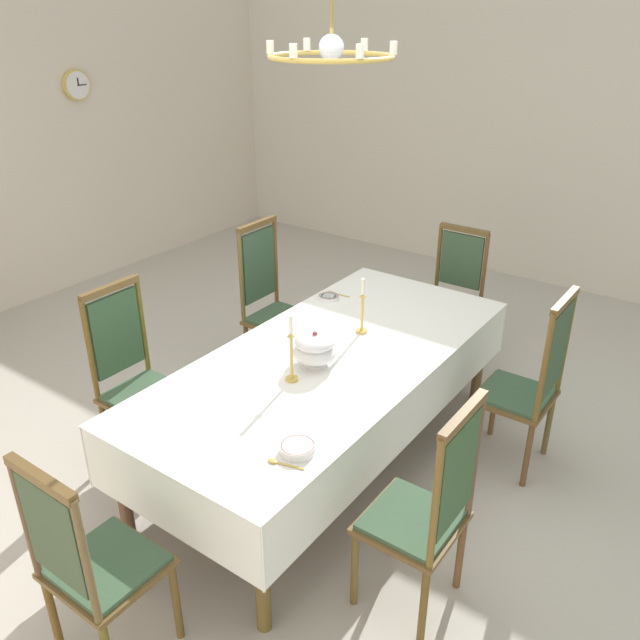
{
  "coord_description": "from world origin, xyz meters",
  "views": [
    {
      "loc": [
        -2.73,
        -2.12,
        2.6
      ],
      "look_at": [
        -0.03,
        -0.19,
        0.98
      ],
      "focal_mm": 36.46,
      "sensor_mm": 36.0,
      "label": 1
    }
  ],
  "objects_px": {
    "chair_head_east": "(452,293)",
    "mounted_clock": "(77,85)",
    "chair_north_a": "(135,376)",
    "bowl_near_left": "(329,297)",
    "chair_south_b": "(529,383)",
    "dining_table": "(329,365)",
    "chair_north_b": "(272,302)",
    "chair_south_a": "(427,509)",
    "soup_tureen": "(315,349)",
    "chair_head_west": "(91,561)",
    "bowl_near_right": "(298,448)",
    "spoon_secondary": "(277,462)",
    "candlestick_east": "(362,311)",
    "chandelier": "(331,54)",
    "candlestick_west": "(291,354)",
    "spoon_primary": "(334,293)"
  },
  "relations": [
    {
      "from": "chair_head_east",
      "to": "mounted_clock",
      "type": "bearing_deg",
      "value": 8.08
    },
    {
      "from": "chair_north_a",
      "to": "bowl_near_left",
      "type": "bearing_deg",
      "value": 157.93
    },
    {
      "from": "chair_south_b",
      "to": "mounted_clock",
      "type": "xyz_separation_m",
      "value": [
        0.5,
        4.69,
        1.33
      ]
    },
    {
      "from": "dining_table",
      "to": "chair_north_b",
      "type": "xyz_separation_m",
      "value": [
        0.66,
        0.98,
        -0.09
      ]
    },
    {
      "from": "chair_south_a",
      "to": "mounted_clock",
      "type": "distance_m",
      "value": 5.2
    },
    {
      "from": "soup_tureen",
      "to": "mounted_clock",
      "type": "relative_size",
      "value": 0.92
    },
    {
      "from": "chair_head_west",
      "to": "bowl_near_right",
      "type": "xyz_separation_m",
      "value": [
        0.86,
        -0.41,
        0.22
      ]
    },
    {
      "from": "chair_south_a",
      "to": "soup_tureen",
      "type": "relative_size",
      "value": 4.47
    },
    {
      "from": "soup_tureen",
      "to": "bowl_near_left",
      "type": "relative_size",
      "value": 1.79
    },
    {
      "from": "spoon_secondary",
      "to": "mounted_clock",
      "type": "relative_size",
      "value": 0.63
    },
    {
      "from": "mounted_clock",
      "to": "chair_south_b",
      "type": "bearing_deg",
      "value": -96.09
    },
    {
      "from": "chair_south_b",
      "to": "chair_head_east",
      "type": "relative_size",
      "value": 1.1
    },
    {
      "from": "candlestick_east",
      "to": "chandelier",
      "type": "xyz_separation_m",
      "value": [
        -0.35,
        0.0,
        1.48
      ]
    },
    {
      "from": "chair_north_b",
      "to": "chair_head_east",
      "type": "xyz_separation_m",
      "value": [
        1.03,
        -0.98,
        -0.04
      ]
    },
    {
      "from": "chandelier",
      "to": "bowl_near_right",
      "type": "bearing_deg",
      "value": -153.9
    },
    {
      "from": "dining_table",
      "to": "chair_head_west",
      "type": "relative_size",
      "value": 2.37
    },
    {
      "from": "chair_head_east",
      "to": "chair_north_b",
      "type": "bearing_deg",
      "value": 46.3
    },
    {
      "from": "chair_north_b",
      "to": "candlestick_west",
      "type": "xyz_separation_m",
      "value": [
        -1.02,
        -0.98,
        0.32
      ]
    },
    {
      "from": "spoon_secondary",
      "to": "mounted_clock",
      "type": "bearing_deg",
      "value": 48.01
    },
    {
      "from": "chair_south_b",
      "to": "spoon_primary",
      "type": "bearing_deg",
      "value": 86.61
    },
    {
      "from": "candlestick_west",
      "to": "spoon_secondary",
      "type": "distance_m",
      "value": 0.73
    },
    {
      "from": "chair_south_b",
      "to": "candlestick_west",
      "type": "bearing_deg",
      "value": 135.98
    },
    {
      "from": "spoon_primary",
      "to": "bowl_near_left",
      "type": "bearing_deg",
      "value": -167.81
    },
    {
      "from": "spoon_primary",
      "to": "spoon_secondary",
      "type": "distance_m",
      "value": 1.91
    },
    {
      "from": "bowl_near_left",
      "to": "mounted_clock",
      "type": "distance_m",
      "value": 3.49
    },
    {
      "from": "candlestick_west",
      "to": "chair_north_a",
      "type": "bearing_deg",
      "value": 106.33
    },
    {
      "from": "chair_south_a",
      "to": "candlestick_west",
      "type": "xyz_separation_m",
      "value": [
        0.29,
        0.98,
        0.34
      ]
    },
    {
      "from": "chair_head_west",
      "to": "bowl_near_right",
      "type": "height_order",
      "value": "chair_head_west"
    },
    {
      "from": "chair_south_a",
      "to": "chair_north_a",
      "type": "height_order",
      "value": "same"
    },
    {
      "from": "candlestick_west",
      "to": "spoon_primary",
      "type": "xyz_separation_m",
      "value": [
        1.1,
        0.48,
        -0.15
      ]
    },
    {
      "from": "bowl_near_left",
      "to": "chandelier",
      "type": "height_order",
      "value": "chandelier"
    },
    {
      "from": "chair_head_west",
      "to": "chair_head_east",
      "type": "relative_size",
      "value": 1.03
    },
    {
      "from": "dining_table",
      "to": "mounted_clock",
      "type": "relative_size",
      "value": 9.29
    },
    {
      "from": "chair_head_west",
      "to": "bowl_near_left",
      "type": "relative_size",
      "value": 7.58
    },
    {
      "from": "bowl_near_right",
      "to": "spoon_secondary",
      "type": "xyz_separation_m",
      "value": [
        -0.12,
        0.03,
        -0.02
      ]
    },
    {
      "from": "chair_north_b",
      "to": "bowl_near_right",
      "type": "relative_size",
      "value": 7.29
    },
    {
      "from": "chair_south_a",
      "to": "chair_south_b",
      "type": "distance_m",
      "value": 1.3
    },
    {
      "from": "soup_tureen",
      "to": "chandelier",
      "type": "bearing_deg",
      "value": 0.0
    },
    {
      "from": "bowl_near_left",
      "to": "chandelier",
      "type": "bearing_deg",
      "value": -144.79
    },
    {
      "from": "dining_table",
      "to": "chair_south_a",
      "type": "relative_size",
      "value": 2.25
    },
    {
      "from": "chair_south_a",
      "to": "candlestick_west",
      "type": "relative_size",
      "value": 2.94
    },
    {
      "from": "chair_head_east",
      "to": "chandelier",
      "type": "distance_m",
      "value": 2.5
    },
    {
      "from": "candlestick_west",
      "to": "candlestick_east",
      "type": "distance_m",
      "value": 0.71
    },
    {
      "from": "spoon_primary",
      "to": "spoon_secondary",
      "type": "height_order",
      "value": "same"
    },
    {
      "from": "chair_south_b",
      "to": "soup_tureen",
      "type": "bearing_deg",
      "value": 129.24
    },
    {
      "from": "soup_tureen",
      "to": "candlestick_east",
      "type": "relative_size",
      "value": 0.71
    },
    {
      "from": "chair_north_a",
      "to": "mounted_clock",
      "type": "relative_size",
      "value": 4.13
    },
    {
      "from": "chair_south_a",
      "to": "soup_tureen",
      "type": "height_order",
      "value": "chair_south_a"
    },
    {
      "from": "candlestick_east",
      "to": "chair_head_east",
      "type": "bearing_deg",
      "value": 0.0
    },
    {
      "from": "chair_south_a",
      "to": "dining_table",
      "type": "bearing_deg",
      "value": 56.83
    }
  ]
}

